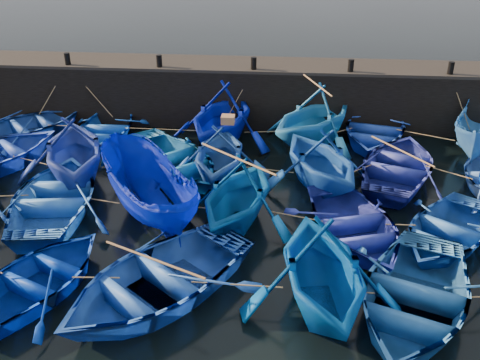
{
  "coord_description": "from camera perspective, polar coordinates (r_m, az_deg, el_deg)",
  "views": [
    {
      "loc": [
        1.39,
        -12.33,
        8.8
      ],
      "look_at": [
        0.0,
        3.2,
        0.7
      ],
      "focal_mm": 40.0,
      "sensor_mm": 36.0,
      "label": 1
    }
  ],
  "objects": [
    {
      "name": "ground",
      "position": [
        15.21,
        -1.08,
        -7.9
      ],
      "size": [
        120.0,
        120.0,
        0.0
      ],
      "primitive_type": "plane",
      "color": "black",
      "rests_on": "ground"
    },
    {
      "name": "quay_wall",
      "position": [
        24.08,
        1.57,
        9.18
      ],
      "size": [
        26.0,
        2.5,
        2.5
      ],
      "primitive_type": "cube",
      "color": "black",
      "rests_on": "ground"
    },
    {
      "name": "quay_top",
      "position": [
        23.71,
        1.61,
        12.18
      ],
      "size": [
        26.0,
        2.5,
        0.12
      ],
      "primitive_type": "cube",
      "color": "black",
      "rests_on": "quay_wall"
    },
    {
      "name": "bollard_0",
      "position": [
        24.58,
        -17.94,
        12.2
      ],
      "size": [
        0.24,
        0.24,
        0.5
      ],
      "primitive_type": "cylinder",
      "color": "black",
      "rests_on": "quay_top"
    },
    {
      "name": "bollard_1",
      "position": [
        23.34,
        -8.61,
        12.44
      ],
      "size": [
        0.24,
        0.24,
        0.5
      ],
      "primitive_type": "cylinder",
      "color": "black",
      "rests_on": "quay_top"
    },
    {
      "name": "bollard_2",
      "position": [
        22.76,
        1.47,
        12.34
      ],
      "size": [
        0.24,
        0.24,
        0.5
      ],
      "primitive_type": "cylinder",
      "color": "black",
      "rests_on": "quay_top"
    },
    {
      "name": "bollard_3",
      "position": [
        22.86,
        11.74,
        11.86
      ],
      "size": [
        0.24,
        0.24,
        0.5
      ],
      "primitive_type": "cylinder",
      "color": "black",
      "rests_on": "quay_top"
    },
    {
      "name": "bollard_4",
      "position": [
        23.66,
        21.57,
        11.06
      ],
      "size": [
        0.24,
        0.24,
        0.5
      ],
      "primitive_type": "cylinder",
      "color": "black",
      "rests_on": "quay_top"
    },
    {
      "name": "boat_0",
      "position": [
        24.23,
        -21.74,
        5.43
      ],
      "size": [
        5.88,
        5.91,
        1.01
      ],
      "primitive_type": "imported",
      "rotation": [
        0.0,
        0.0,
        2.37
      ],
      "color": "navy",
      "rests_on": "ground"
    },
    {
      "name": "boat_1",
      "position": [
        22.95,
        -14.29,
        5.3
      ],
      "size": [
        3.48,
        4.7,
        0.94
      ],
      "primitive_type": "imported",
      "rotation": [
        0.0,
        0.0,
        0.05
      ],
      "color": "blue",
      "rests_on": "ground"
    },
    {
      "name": "boat_2",
      "position": [
        21.52,
        -1.94,
        7.01
      ],
      "size": [
        5.25,
        5.75,
        2.58
      ],
      "primitive_type": "imported",
      "rotation": [
        0.0,
        0.0,
        -0.24
      ],
      "color": "#01139C",
      "rests_on": "ground"
    },
    {
      "name": "boat_3",
      "position": [
        21.7,
        7.92,
        6.84
      ],
      "size": [
        6.2,
        6.29,
        2.51
      ],
      "primitive_type": "imported",
      "rotation": [
        0.0,
        0.0,
        -0.69
      ],
      "color": "blue",
      "rests_on": "ground"
    },
    {
      "name": "boat_4",
      "position": [
        22.74,
        14.12,
        5.27
      ],
      "size": [
        4.79,
        5.85,
        1.06
      ],
      "primitive_type": "imported",
      "rotation": [
        0.0,
        0.0,
        -0.24
      ],
      "color": "#163696",
      "rests_on": "ground"
    },
    {
      "name": "boat_7",
      "position": [
        19.36,
        -17.28,
        3.26
      ],
      "size": [
        5.59,
        5.97,
        2.53
      ],
      "primitive_type": "imported",
      "rotation": [
        0.0,
        0.0,
        3.51
      ],
      "color": "#223998",
      "rests_on": "ground"
    },
    {
      "name": "boat_8",
      "position": [
        19.46,
        -7.5,
        2.18
      ],
      "size": [
        6.54,
        6.7,
        1.14
      ],
      "primitive_type": "imported",
      "rotation": [
        0.0,
        0.0,
        0.71
      ],
      "color": "#0D5BA1",
      "rests_on": "ground"
    },
    {
      "name": "boat_9",
      "position": [
        18.64,
        -2.17,
        2.99
      ],
      "size": [
        3.58,
        4.14,
        2.17
      ],
      "primitive_type": "imported",
      "rotation": [
        0.0,
        0.0,
        3.15
      ],
      "color": "#2150A6",
      "rests_on": "ground"
    },
    {
      "name": "boat_10",
      "position": [
        18.25,
        8.65,
        2.36
      ],
      "size": [
        5.29,
        5.58,
        2.31
      ],
      "primitive_type": "imported",
      "rotation": [
        0.0,
        0.0,
        3.58
      ],
      "color": "#1349A7",
      "rests_on": "ground"
    },
    {
      "name": "boat_11",
      "position": [
        19.78,
        16.63,
        1.52
      ],
      "size": [
        5.17,
        6.06,
        1.06
      ],
      "primitive_type": "imported",
      "rotation": [
        0.0,
        0.0,
        2.8
      ],
      "color": "navy",
      "rests_on": "ground"
    },
    {
      "name": "boat_14",
      "position": [
        17.88,
        -19.04,
        -1.66
      ],
      "size": [
        4.55,
        5.81,
        1.1
      ],
      "primitive_type": "imported",
      "rotation": [
        0.0,
        0.0,
        3.29
      ],
      "color": "blue",
      "rests_on": "ground"
    },
    {
      "name": "boat_15",
      "position": [
        16.46,
        -9.89,
        -1.16
      ],
      "size": [
        4.72,
        5.5,
        2.06
      ],
      "primitive_type": "imported",
      "rotation": [
        0.0,
        0.0,
        3.76
      ],
      "color": "#0012A6",
      "rests_on": "ground"
    },
    {
      "name": "boat_16",
      "position": [
        15.91,
        -0.26,
        -1.43
      ],
      "size": [
        4.62,
        5.03,
        2.22
      ],
      "primitive_type": "imported",
      "rotation": [
        0.0,
        0.0,
        -0.26
      ],
      "color": "#044F97",
      "rests_on": "ground"
    },
    {
      "name": "boat_17",
      "position": [
        15.93,
        12.06,
        -4.67
      ],
      "size": [
        4.64,
        5.52,
        0.98
      ],
      "primitive_type": "imported",
      "rotation": [
        0.0,
        0.0,
        0.3
      ],
      "color": "#212C9C",
      "rests_on": "ground"
    },
    {
      "name": "boat_18",
      "position": [
        16.53,
        21.22,
        -4.95
      ],
      "size": [
        5.07,
        5.4,
        0.91
      ],
      "primitive_type": "imported",
      "rotation": [
        0.0,
        0.0,
        -0.6
      ],
      "color": "#194B9D",
      "rests_on": "ground"
    },
    {
      "name": "boat_21",
      "position": [
        14.51,
        -20.77,
        -9.81
      ],
      "size": [
        4.53,
        5.16,
        0.89
      ],
      "primitive_type": "imported",
      "rotation": [
        0.0,
        0.0,
        2.73
      ],
      "color": "#00258F",
      "rests_on": "ground"
    },
    {
      "name": "boat_22",
      "position": [
        13.53,
        -9.02,
        -10.42
      ],
      "size": [
        6.49,
        6.73,
        1.14
      ],
      "primitive_type": "imported",
      "rotation": [
        0.0,
        0.0,
        -0.67
      ],
      "color": "#1C4BB1",
      "rests_on": "ground"
    },
    {
      "name": "boat_23",
      "position": [
        12.84,
        8.77,
        -9.24
      ],
      "size": [
        4.6,
        5.12,
        2.4
      ],
      "primitive_type": "imported",
      "rotation": [
        0.0,
        0.0,
        0.16
      ],
      "color": "#00499D",
      "rests_on": "ground"
    },
    {
      "name": "boat_24",
      "position": [
        13.56,
        18.01,
        -11.66
      ],
      "size": [
        5.39,
        6.25,
        1.09
      ],
      "primitive_type": "imported",
      "rotation": [
        0.0,
        0.0,
        -0.37
      ],
      "color": "#1E5AA1",
      "rests_on": "ground"
    },
    {
      "name": "wooden_crate",
      "position": [
        18.13,
        -1.29,
        6.48
      ],
      "size": [
        0.45,
        0.39,
        0.27
      ],
      "primitive_type": "cube",
      "color": "#996643",
      "rests_on": "boat_9"
    },
    {
      "name": "mooring_ropes",
      "position": [
        19.26,
        -0.58,
        3.16
      ],
      "size": [
        18.37,
        11.87,
        2.1
      ],
      "color": "tan",
      "rests_on": "ground"
    },
    {
      "name": "loose_oars",
      "position": [
        17.02,
        5.46,
        2.9
      ],
      "size": [
        9.39,
        12.08,
        1.51
      ],
      "color": "#99724C",
      "rests_on": "ground"
    }
  ]
}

